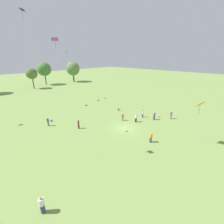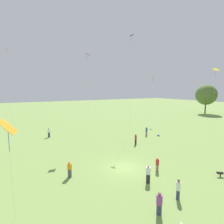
# 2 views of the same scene
# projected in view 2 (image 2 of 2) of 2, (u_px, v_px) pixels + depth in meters

# --- Properties ---
(ground_plane) EXTENTS (240.00, 240.00, 0.00)m
(ground_plane) POSITION_uv_depth(u_px,v_px,m) (124.00, 168.00, 20.39)
(ground_plane) COLOR #7A994C
(tree_0) EXTENTS (7.47, 7.47, 10.80)m
(tree_0) POSITION_uv_depth(u_px,v_px,m) (206.00, 95.00, 64.67)
(tree_0) COLOR brown
(tree_0) RESTS_ON ground_plane
(person_0) EXTENTS (0.46, 0.46, 1.76)m
(person_0) POSITION_uv_depth(u_px,v_px,m) (178.00, 189.00, 14.40)
(person_0) COLOR #333D5B
(person_0) RESTS_ON ground_plane
(person_2) EXTENTS (0.46, 0.46, 1.75)m
(person_2) POSITION_uv_depth(u_px,v_px,m) (147.00, 131.00, 34.38)
(person_2) COLOR #847056
(person_2) RESTS_ON ground_plane
(person_3) EXTENTS (0.55, 0.55, 1.71)m
(person_3) POSITION_uv_depth(u_px,v_px,m) (70.00, 169.00, 18.07)
(person_3) COLOR #4C4C51
(person_3) RESTS_ON ground_plane
(person_5) EXTENTS (0.56, 0.56, 1.81)m
(person_5) POSITION_uv_depth(u_px,v_px,m) (148.00, 174.00, 16.98)
(person_5) COLOR #232328
(person_5) RESTS_ON ground_plane
(person_6) EXTENTS (0.41, 0.41, 1.61)m
(person_6) POSITION_uv_depth(u_px,v_px,m) (157.00, 164.00, 19.37)
(person_6) COLOR #847056
(person_6) RESTS_ON ground_plane
(person_7) EXTENTS (0.49, 0.49, 1.77)m
(person_7) POSITION_uv_depth(u_px,v_px,m) (136.00, 139.00, 28.71)
(person_7) COLOR #232328
(person_7) RESTS_ON ground_plane
(person_8) EXTENTS (0.55, 0.55, 1.72)m
(person_8) POSITION_uv_depth(u_px,v_px,m) (159.00, 203.00, 12.69)
(person_8) COLOR #333D5B
(person_8) RESTS_ON ground_plane
(person_9) EXTENTS (0.63, 0.63, 1.84)m
(person_9) POSITION_uv_depth(u_px,v_px,m) (49.00, 133.00, 33.16)
(person_9) COLOR #333D5B
(person_9) RESTS_ON ground_plane
(kite_0) EXTENTS (0.92, 0.92, 12.35)m
(kite_0) POSITION_uv_depth(u_px,v_px,m) (153.00, 81.00, 47.78)
(kite_0) COLOR red
(kite_0) RESTS_ON ground_plane
(kite_2) EXTENTS (1.32, 1.39, 13.16)m
(kite_2) POSITION_uv_depth(u_px,v_px,m) (216.00, 72.00, 33.80)
(kite_2) COLOR yellow
(kite_2) RESTS_ON ground_plane
(kite_3) EXTENTS (0.73, 0.68, 16.29)m
(kite_3) POSITION_uv_depth(u_px,v_px,m) (8.00, 58.00, 30.81)
(kite_3) COLOR #E54C99
(kite_3) RESTS_ON ground_plane
(kite_4) EXTENTS (1.43, 1.16, 7.13)m
(kite_4) POSITION_uv_depth(u_px,v_px,m) (8.00, 129.00, 11.32)
(kite_4) COLOR orange
(kite_4) RESTS_ON ground_plane
(kite_5) EXTENTS (0.80, 0.73, 19.26)m
(kite_5) POSITION_uv_depth(u_px,v_px,m) (131.00, 46.00, 32.70)
(kite_5) COLOR black
(kite_5) RESTS_ON ground_plane
(kite_6) EXTENTS (0.92, 0.90, 14.99)m
(kite_6) POSITION_uv_depth(u_px,v_px,m) (88.00, 61.00, 29.10)
(kite_6) COLOR purple
(kite_6) RESTS_ON ground_plane
(dog_0) EXTENTS (0.54, 0.68, 0.55)m
(dog_0) POSITION_uv_depth(u_px,v_px,m) (220.00, 173.00, 18.22)
(dog_0) COLOR black
(dog_0) RESTS_ON ground_plane
(picnic_bag_0) EXTENTS (0.50, 0.51, 0.24)m
(picnic_bag_0) POSITION_uv_depth(u_px,v_px,m) (158.00, 135.00, 34.12)
(picnic_bag_0) COLOR #33518C
(picnic_bag_0) RESTS_ON ground_plane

